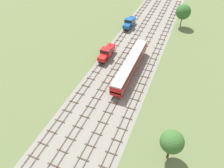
% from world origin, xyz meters
% --- Properties ---
extents(ground_plane, '(480.00, 480.00, 0.00)m').
position_xyz_m(ground_plane, '(0.00, 56.00, 0.00)').
color(ground_plane, '#5B6B3D').
extents(ballast_bed, '(16.92, 176.00, 0.01)m').
position_xyz_m(ballast_bed, '(0.00, 56.00, 0.00)').
color(ballast_bed, gray).
rests_on(ballast_bed, ground).
extents(track_far_left, '(2.40, 126.00, 0.29)m').
position_xyz_m(track_far_left, '(-6.46, 57.00, 0.14)').
color(track_far_left, '#47382D').
rests_on(track_far_left, ground).
extents(track_left, '(2.40, 126.00, 0.29)m').
position_xyz_m(track_left, '(-2.15, 57.00, 0.14)').
color(track_left, '#47382D').
rests_on(track_left, ground).
extents(track_centre_left, '(2.40, 126.00, 0.29)m').
position_xyz_m(track_centre_left, '(2.15, 57.00, 0.14)').
color(track_centre_left, '#47382D').
rests_on(track_centre_left, ground).
extents(track_centre, '(2.40, 126.00, 0.29)m').
position_xyz_m(track_centre, '(6.46, 57.00, 0.14)').
color(track_centre, '#47382D').
rests_on(track_centre, ground).
extents(passenger_coach_centre_left_near, '(2.96, 22.00, 3.80)m').
position_xyz_m(passenger_coach_centre_left_near, '(2.15, 61.74, 2.61)').
color(passenger_coach_centre_left_near, red).
rests_on(passenger_coach_centre_left_near, ground).
extents(shunter_loco_far_left_mid, '(2.74, 8.46, 3.10)m').
position_xyz_m(shunter_loco_far_left_mid, '(-6.46, 65.92, 2.01)').
color(shunter_loco_far_left_mid, red).
rests_on(shunter_loco_far_left_mid, ground).
extents(shunter_loco_far_left_midfar, '(2.74, 8.46, 3.10)m').
position_xyz_m(shunter_loco_far_left_midfar, '(-6.46, 86.88, 2.01)').
color(shunter_loco_far_left_midfar, '#194C8C').
rests_on(shunter_loco_far_left_midfar, ground).
extents(lineside_tree_0, '(4.13, 4.13, 7.02)m').
position_xyz_m(lineside_tree_0, '(16.26, 40.55, 4.93)').
color(lineside_tree_0, '#4C331E').
rests_on(lineside_tree_0, ground).
extents(lineside_tree_1, '(5.13, 5.13, 8.16)m').
position_xyz_m(lineside_tree_1, '(10.65, 94.15, 5.58)').
color(lineside_tree_1, '#4C331E').
rests_on(lineside_tree_1, ground).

